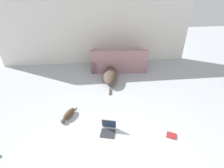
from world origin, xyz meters
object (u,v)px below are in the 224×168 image
Objects in this scene: couch at (118,61)px; laptop_open at (108,128)px; book_red at (171,135)px; dog at (110,74)px; cat at (68,115)px.

couch reaches higher than laptop_open.
book_red is (0.68, -3.38, -0.26)m from couch.
couch is 7.87× the size of book_red.
dog is 2.88× the size of cat.
dog reaches higher than laptop_open.
cat is 1.07m from laptop_open.
couch is 3.38× the size of cat.
laptop_open is 1.37m from book_red.
dog is at bearing 67.84° from couch.
laptop_open reaches higher than cat.
couch is 3.15m from laptop_open.
cat is 2.41m from book_red.
dog is 2.14m from cat.
laptop_open is 1.55× the size of book_red.
laptop_open reaches higher than book_red.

